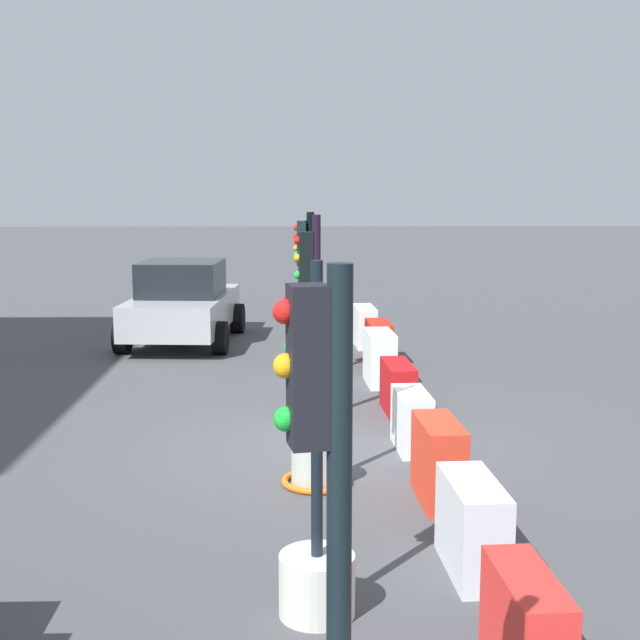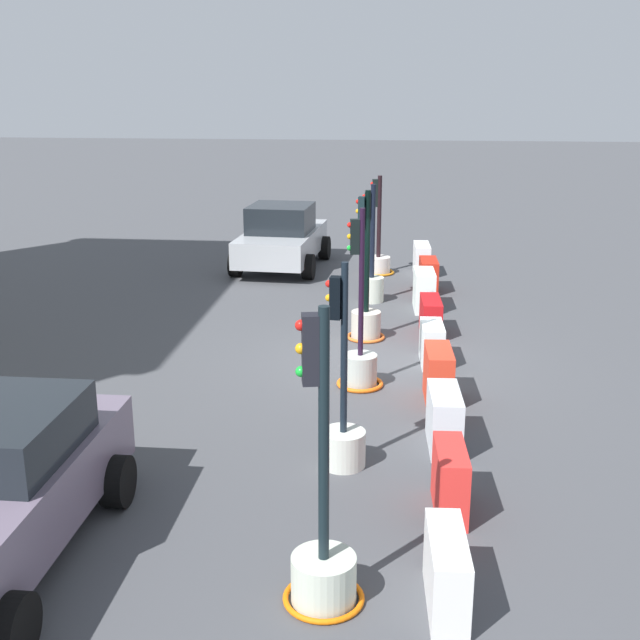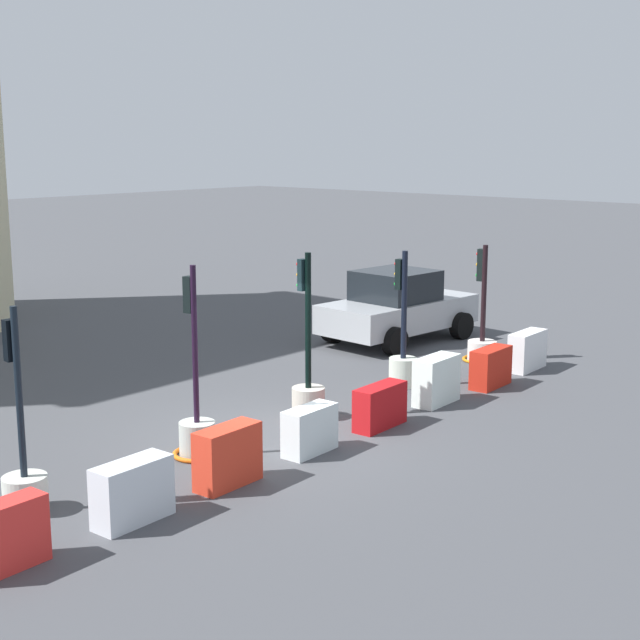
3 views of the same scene
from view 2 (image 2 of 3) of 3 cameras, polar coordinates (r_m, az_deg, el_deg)
The scene contains 17 objects.
ground_plane at distance 15.28m, azimuth 4.16°, elevation -2.90°, with size 120.00×120.00×0.00m, color #45464B.
traffic_light_0 at distance 8.38m, azimuth 0.19°, elevation -16.19°, with size 0.84×0.84×3.11m.
traffic_light_1 at distance 11.04m, azimuth 1.62°, elevation -7.76°, with size 0.61×0.61×2.85m.
traffic_light_2 at distance 13.89m, azimuth 2.84°, elevation -2.80°, with size 0.81×0.81×3.09m.
traffic_light_3 at distance 16.45m, azimuth 3.25°, elevation 0.40°, with size 0.79×0.79×3.03m.
traffic_light_4 at distance 19.25m, azimuth 3.65°, elevation 3.02°, with size 0.58×0.58×2.80m.
traffic_light_5 at distance 22.18m, azimuth 4.12°, elevation 4.46°, with size 0.89×0.89×2.67m.
construction_barrier_0 at distance 8.49m, azimuth 8.93°, elevation -17.17°, with size 1.17×0.43×0.77m.
construction_barrier_1 at distance 10.09m, azimuth 9.18°, elevation -11.12°, with size 1.04×0.41×0.84m.
construction_barrier_2 at distance 11.76m, azimuth 8.77°, elevation -6.96°, with size 1.13×0.49×0.84m.
construction_barrier_3 at distance 13.37m, azimuth 8.36°, elevation -3.90°, with size 1.09×0.47×0.89m.
construction_barrier_4 at distance 15.13m, azimuth 7.91°, elevation -1.68°, with size 1.02×0.45×0.76m.
construction_barrier_5 at distance 16.88m, azimuth 7.83°, elevation 0.23°, with size 1.17×0.45×0.76m.
construction_barrier_6 at distance 18.69m, azimuth 7.37°, elevation 2.09°, with size 1.08×0.51×0.92m.
construction_barrier_7 at distance 20.41m, azimuth 7.67°, elevation 3.14°, with size 1.09×0.48×0.80m.
construction_barrier_8 at distance 22.12m, azimuth 7.20°, elevation 4.26°, with size 1.16×0.46×0.85m.
car_silver_hatchback at distance 22.77m, azimuth -2.73°, elevation 5.85°, with size 4.31×2.50×1.79m.
Camera 2 is at (-14.41, -0.39, 5.06)m, focal length 45.29 mm.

